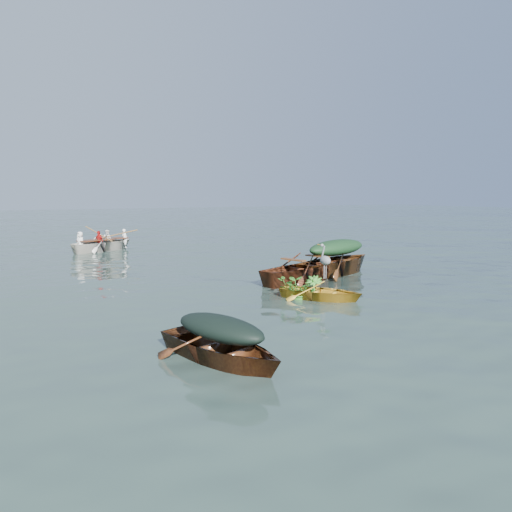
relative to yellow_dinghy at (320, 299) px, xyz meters
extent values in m
plane|color=#2F423B|center=(0.83, 1.78, 0.00)|extent=(140.00, 140.00, 0.00)
imported|color=orange|center=(0.00, 0.00, 0.00)|extent=(2.52, 2.76, 0.67)
imported|color=#553013|center=(-4.10, -3.11, 0.00)|extent=(2.27, 3.54, 0.81)
imported|color=#533213|center=(2.68, 2.94, 0.00)|extent=(5.29, 3.17, 1.22)
imported|color=#5F2B17|center=(1.10, 2.38, 0.00)|extent=(5.02, 2.87, 1.15)
imported|color=white|center=(-2.86, 13.18, 0.00)|extent=(4.45, 3.10, 1.03)
ellipsoid|color=black|center=(-4.10, -3.11, 0.60)|extent=(1.25, 1.95, 0.40)
ellipsoid|color=black|center=(2.68, 2.94, 0.87)|extent=(2.91, 1.74, 0.52)
imported|color=#266219|center=(-0.32, 0.45, 0.64)|extent=(1.11, 1.14, 0.60)
imported|color=white|center=(-2.86, 13.18, 0.90)|extent=(3.23, 2.40, 0.76)
camera|label=1|loc=(-7.15, -10.19, 2.70)|focal=35.00mm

